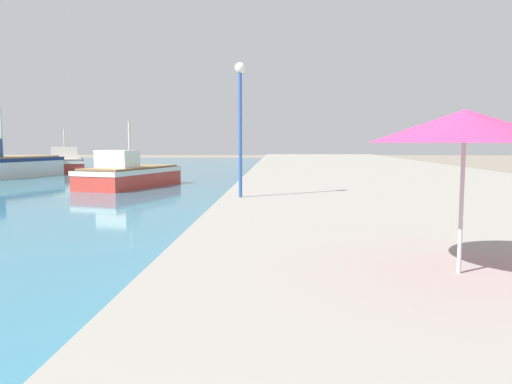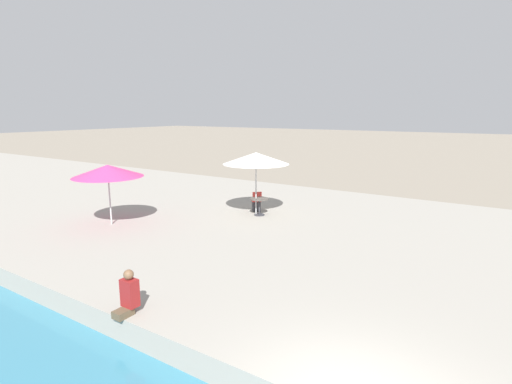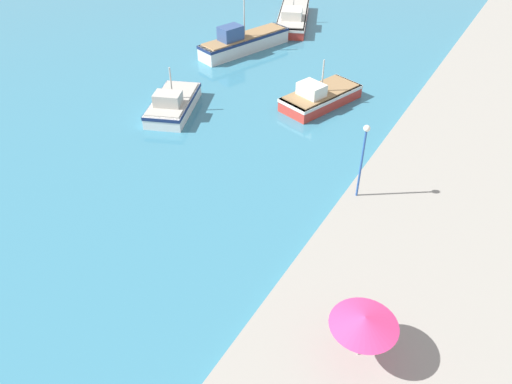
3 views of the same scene
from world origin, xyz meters
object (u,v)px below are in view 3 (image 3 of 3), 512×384
object	(u,v)px
fishing_boat_near	(173,103)
cafe_umbrella_white	(365,321)
fishing_boat_distant	(293,17)
lamppost	(364,149)
fishing_boat_far	(243,42)
fishing_boat_mid	(320,96)

from	to	relation	value
fishing_boat_near	cafe_umbrella_white	world-z (taller)	fishing_boat_near
fishing_boat_distant	cafe_umbrella_white	world-z (taller)	fishing_boat_distant
fishing_boat_near	cafe_umbrella_white	bearing A→B (deg)	-55.30
cafe_umbrella_white	lamppost	xyz separation A→B (m)	(-3.96, 9.80, 0.97)
fishing_boat_distant	fishing_boat_far	bearing A→B (deg)	-116.03
fishing_boat_mid	fishing_boat_far	world-z (taller)	fishing_boat_far
fishing_boat_far	cafe_umbrella_white	xyz separation A→B (m)	(21.53, -25.77, 1.77)
fishing_boat_distant	cafe_umbrella_white	xyz separation A→B (m)	(21.08, -34.88, 1.99)
fishing_boat_distant	lamppost	bearing A→B (deg)	-78.86
lamppost	fishing_boat_near	bearing A→B (deg)	168.22
fishing_boat_near	fishing_boat_distant	xyz separation A→B (m)	(-1.28, 21.77, 0.02)
fishing_boat_far	fishing_boat_distant	world-z (taller)	fishing_boat_far
fishing_boat_near	fishing_boat_mid	world-z (taller)	fishing_boat_mid
cafe_umbrella_white	lamppost	world-z (taller)	lamppost
fishing_boat_far	fishing_boat_distant	size ratio (longest dim) A/B	0.91
cafe_umbrella_white	lamppost	bearing A→B (deg)	111.99
fishing_boat_near	fishing_boat_mid	distance (m)	11.12
fishing_boat_mid	lamppost	distance (m)	12.49
cafe_umbrella_white	fishing_boat_far	bearing A→B (deg)	129.88
fishing_boat_mid	fishing_boat_distant	world-z (taller)	fishing_boat_mid
fishing_boat_mid	fishing_boat_far	xyz separation A→B (m)	(-10.65, 6.01, 0.22)
fishing_boat_near	cafe_umbrella_white	xyz separation A→B (m)	(19.80, -13.11, 2.01)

